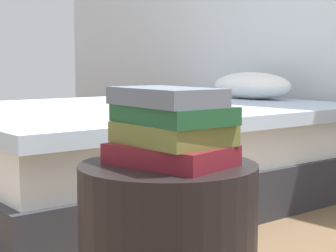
# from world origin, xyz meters

# --- Properties ---
(bed) EXTENTS (1.66, 2.10, 0.62)m
(bed) POSITION_xyz_m (-1.17, 0.89, 0.23)
(bed) COLOR #2D2D33
(bed) RESTS_ON ground_plane
(side_table) EXTENTS (0.44, 0.44, 0.43)m
(side_table) POSITION_xyz_m (0.00, 0.00, 0.21)
(side_table) COLOR black
(side_table) RESTS_ON ground_plane
(book_maroon) EXTENTS (0.31, 0.24, 0.05)m
(book_maroon) POSITION_xyz_m (0.01, -0.00, 0.45)
(book_maroon) COLOR maroon
(book_maroon) RESTS_ON side_table
(book_olive) EXTENTS (0.27, 0.21, 0.05)m
(book_olive) POSITION_xyz_m (0.01, 0.01, 0.50)
(book_olive) COLOR olive
(book_olive) RESTS_ON book_maroon
(book_forest) EXTENTS (0.29, 0.21, 0.04)m
(book_forest) POSITION_xyz_m (0.01, 0.01, 0.55)
(book_forest) COLOR #1E512D
(book_forest) RESTS_ON book_olive
(book_slate) EXTENTS (0.30, 0.19, 0.04)m
(book_slate) POSITION_xyz_m (0.00, -0.01, 0.59)
(book_slate) COLOR slate
(book_slate) RESTS_ON book_forest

